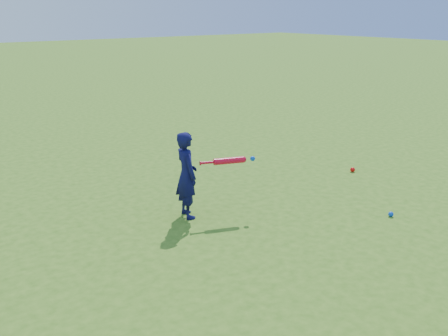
% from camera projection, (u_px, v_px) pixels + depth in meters
% --- Properties ---
extents(ground, '(80.00, 80.00, 0.00)m').
position_uv_depth(ground, '(209.00, 225.00, 6.26)').
color(ground, '#396818').
rests_on(ground, ground).
extents(child, '(0.35, 0.46, 1.13)m').
position_uv_depth(child, '(187.00, 175.00, 6.36)').
color(child, '#0D0E3F').
rests_on(child, ground).
extents(ground_ball_red, '(0.08, 0.08, 0.08)m').
position_uv_depth(ground_ball_red, '(353.00, 170.00, 8.30)').
color(ground_ball_red, red).
rests_on(ground_ball_red, ground).
extents(ground_ball_blue, '(0.07, 0.07, 0.07)m').
position_uv_depth(ground_ball_blue, '(391.00, 214.00, 6.51)').
color(ground_ball_blue, blue).
rests_on(ground_ball_blue, ground).
extents(bat_swing, '(0.71, 0.32, 0.08)m').
position_uv_depth(bat_swing, '(231.00, 161.00, 6.43)').
color(bat_swing, red).
rests_on(bat_swing, ground).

